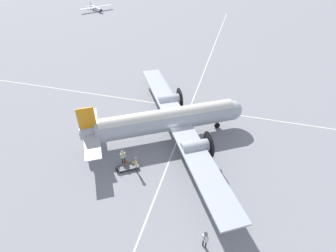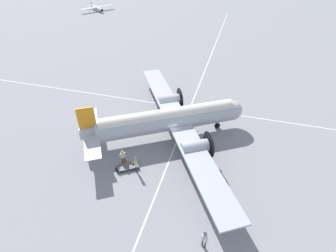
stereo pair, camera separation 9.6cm
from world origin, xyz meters
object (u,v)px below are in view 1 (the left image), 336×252
object	(u,v)px
airliner_main	(171,119)
traffic_cone	(125,161)
passenger_boarding	(123,156)
suitcase_near_door	(117,168)
baggage_cart	(128,166)
light_aircraft_distant	(96,8)
ramp_agent	(136,163)
suitcase_upright_spare	(134,163)
crew_foreground	(205,238)

from	to	relation	value
airliner_main	traffic_cone	xyz separation A→B (m)	(5.50, -3.40, -2.12)
passenger_boarding	traffic_cone	size ratio (longest dim) A/B	2.85
airliner_main	suitcase_near_door	world-z (taller)	airliner_main
suitcase_near_door	baggage_cart	distance (m)	1.05
passenger_boarding	light_aircraft_distant	bearing A→B (deg)	73.89
ramp_agent	airliner_main	bearing A→B (deg)	126.85
suitcase_upright_spare	light_aircraft_distant	world-z (taller)	light_aircraft_distant
light_aircraft_distant	traffic_cone	world-z (taller)	light_aircraft_distant
passenger_boarding	baggage_cart	world-z (taller)	passenger_boarding
airliner_main	light_aircraft_distant	world-z (taller)	airliner_main
ramp_agent	crew_foreground	bearing A→B (deg)	15.36
airliner_main	crew_foreground	size ratio (longest dim) A/B	14.67
passenger_boarding	ramp_agent	xyz separation A→B (m)	(0.73, 1.70, 0.12)
ramp_agent	suitcase_upright_spare	size ratio (longest dim) A/B	3.47
suitcase_upright_spare	crew_foreground	bearing A→B (deg)	51.41
traffic_cone	passenger_boarding	bearing A→B (deg)	-36.91
baggage_cart	traffic_cone	bearing A→B (deg)	97.75
suitcase_upright_spare	passenger_boarding	bearing A→B (deg)	-87.41
crew_foreground	baggage_cart	xyz separation A→B (m)	(-6.07, -8.68, -0.80)
passenger_boarding	suitcase_near_door	xyz separation A→B (m)	(1.05, -0.21, -0.76)
suitcase_upright_spare	baggage_cart	world-z (taller)	baggage_cart
suitcase_near_door	baggage_cart	size ratio (longest dim) A/B	0.28
passenger_boarding	baggage_cart	xyz separation A→B (m)	(0.51, 0.69, -0.79)
suitcase_near_door	traffic_cone	size ratio (longest dim) A/B	1.05
crew_foreground	traffic_cone	distance (m)	11.47
airliner_main	ramp_agent	xyz separation A→B (m)	(6.39, -1.81, -1.22)
airliner_main	ramp_agent	world-z (taller)	airliner_main
ramp_agent	baggage_cart	bearing A→B (deg)	-139.83
airliner_main	passenger_boarding	size ratio (longest dim) A/B	14.44
suitcase_near_door	light_aircraft_distant	xyz separation A→B (m)	(-59.23, -33.72, 0.52)
baggage_cart	light_aircraft_distant	world-z (taller)	light_aircraft_distant
airliner_main	suitcase_upright_spare	distance (m)	6.48
crew_foreground	suitcase_upright_spare	xyz separation A→B (m)	(-6.63, -8.30, -0.82)
crew_foreground	light_aircraft_distant	bearing A→B (deg)	-31.28
ramp_agent	baggage_cart	xyz separation A→B (m)	(-0.22, -1.01, -0.91)
suitcase_upright_spare	traffic_cone	world-z (taller)	traffic_cone
suitcase_upright_spare	light_aircraft_distant	bearing A→B (deg)	-148.95
suitcase_upright_spare	suitcase_near_door	bearing A→B (deg)	-49.41
airliner_main	baggage_cart	size ratio (longest dim) A/B	10.97
baggage_cart	light_aircraft_distant	xyz separation A→B (m)	(-58.69, -34.63, 0.55)
ramp_agent	suitcase_near_door	xyz separation A→B (m)	(0.31, -1.92, -0.88)
suitcase_near_door	light_aircraft_distant	size ratio (longest dim) A/B	0.07
airliner_main	baggage_cart	distance (m)	7.11
crew_foreground	light_aircraft_distant	distance (m)	77.90
airliner_main	crew_foreground	world-z (taller)	airliner_main
passenger_boarding	traffic_cone	bearing A→B (deg)	6.73
suitcase_upright_spare	light_aircraft_distant	xyz separation A→B (m)	(-58.13, -35.00, 0.57)
passenger_boarding	crew_foreground	bearing A→B (deg)	-81.43
airliner_main	suitcase_upright_spare	world-z (taller)	airliner_main
airliner_main	ramp_agent	bearing A→B (deg)	-137.25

